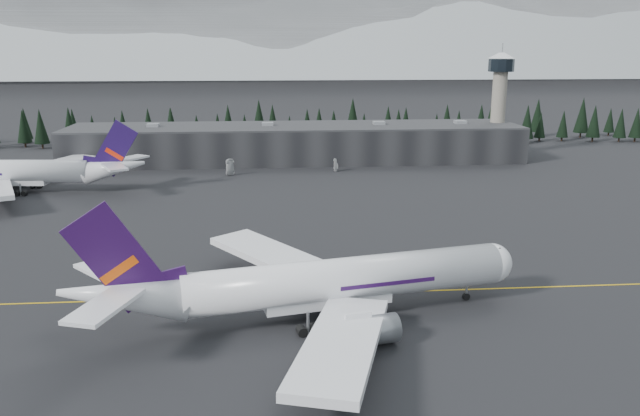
{
  "coord_description": "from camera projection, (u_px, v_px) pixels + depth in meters",
  "views": [
    {
      "loc": [
        -9.73,
        -97.47,
        39.31
      ],
      "look_at": [
        0.0,
        20.0,
        9.0
      ],
      "focal_mm": 35.0,
      "sensor_mm": 36.0,
      "label": 1
    }
  ],
  "objects": [
    {
      "name": "ground",
      "position": [
        330.0,
        289.0,
        104.65
      ],
      "size": [
        1400.0,
        1400.0,
        0.0
      ],
      "primitive_type": "plane",
      "color": "black",
      "rests_on": "ground"
    },
    {
      "name": "taxiline",
      "position": [
        331.0,
        294.0,
        102.71
      ],
      "size": [
        400.0,
        0.4,
        0.02
      ],
      "primitive_type": "cube",
      "color": "gold",
      "rests_on": "ground"
    },
    {
      "name": "terminal",
      "position": [
        296.0,
        143.0,
        223.73
      ],
      "size": [
        160.0,
        30.0,
        12.6
      ],
      "color": "black",
      "rests_on": "ground"
    },
    {
      "name": "control_tower",
      "position": [
        499.0,
        93.0,
        228.36
      ],
      "size": [
        10.0,
        10.0,
        37.7
      ],
      "color": "gray",
      "rests_on": "ground"
    },
    {
      "name": "treeline",
      "position": [
        292.0,
        127.0,
        259.14
      ],
      "size": [
        360.0,
        20.0,
        15.0
      ],
      "primitive_type": "cube",
      "color": "black",
      "rests_on": "ground"
    },
    {
      "name": "mountain_ridge",
      "position": [
        273.0,
        72.0,
        1069.84
      ],
      "size": [
        4400.0,
        900.0,
        420.0
      ],
      "primitive_type": null,
      "color": "white",
      "rests_on": "ground"
    },
    {
      "name": "jet_main",
      "position": [
        309.0,
        284.0,
        91.6
      ],
      "size": [
        67.82,
        61.99,
        20.17
      ],
      "rotation": [
        0.0,
        0.0,
        0.21
      ],
      "color": "white",
      "rests_on": "ground"
    },
    {
      "name": "jet_parked",
      "position": [
        22.0,
        172.0,
        174.22
      ],
      "size": [
        69.07,
        63.56,
        20.31
      ],
      "rotation": [
        0.0,
        0.0,
        3.06
      ],
      "color": "white",
      "rests_on": "ground"
    },
    {
      "name": "gse_vehicle_a",
      "position": [
        230.0,
        173.0,
        198.07
      ],
      "size": [
        4.26,
        5.99,
        1.52
      ],
      "primitive_type": "imported",
      "rotation": [
        0.0,
        0.0,
        0.36
      ],
      "color": "silver",
      "rests_on": "ground"
    },
    {
      "name": "gse_vehicle_b",
      "position": [
        336.0,
        169.0,
        204.48
      ],
      "size": [
        4.51,
        2.22,
        1.48
      ],
      "primitive_type": "imported",
      "rotation": [
        0.0,
        0.0,
        -1.46
      ],
      "color": "silver",
      "rests_on": "ground"
    }
  ]
}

